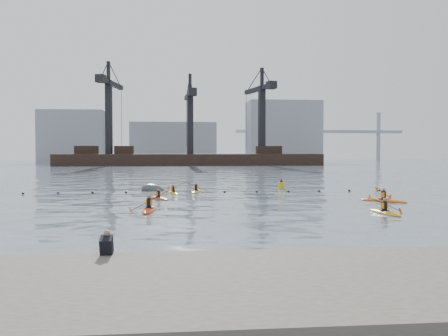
{
  "coord_description": "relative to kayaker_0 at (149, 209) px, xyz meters",
  "views": [
    {
      "loc": [
        -3.21,
        -21.02,
        3.77
      ],
      "look_at": [
        -0.54,
        6.76,
        2.8
      ],
      "focal_mm": 38.0,
      "sensor_mm": 36.0,
      "label": 1
    }
  ],
  "objects": [
    {
      "name": "quay",
      "position": [
        5.09,
        -18.22,
        -0.11
      ],
      "size": [
        18.0,
        7.12,
        1.77
      ],
      "color": "#4C443D",
      "rests_on": "ground"
    },
    {
      "name": "skyline",
      "position": [
        7.33,
        141.06,
        9.14
      ],
      "size": [
        141.0,
        28.0,
        22.0
      ],
      "color": "gray",
      "rests_on": "ground"
    },
    {
      "name": "kayaker_2",
      "position": [
        0.27,
        7.46,
        -0.02
      ],
      "size": [
        2.04,
        2.83,
        1.09
      ],
      "rotation": [
        0.0,
        0.0,
        0.55
      ],
      "color": "#BF3512",
      "rests_on": "ground"
    },
    {
      "name": "barge_pier",
      "position": [
        4.87,
        100.78,
        1.78
      ],
      "size": [
        72.0,
        19.3,
        29.5
      ],
      "color": "black",
      "rests_on": "ground"
    },
    {
      "name": "kayaker_4",
      "position": [
        17.25,
        3.98,
        -0.0
      ],
      "size": [
        2.94,
        3.19,
        1.32
      ],
      "rotation": [
        0.0,
        0.0,
        3.87
      ],
      "color": "#C55812",
      "rests_on": "ground"
    },
    {
      "name": "float_line",
      "position": [
        4.6,
        13.32,
        -0.08
      ],
      "size": [
        33.24,
        0.73,
        0.24
      ],
      "color": "black",
      "rests_on": "ground"
    },
    {
      "name": "kayaker_1",
      "position": [
        14.36,
        -2.61,
        -0.01
      ],
      "size": [
        2.31,
        3.39,
        1.29
      ],
      "rotation": [
        0.0,
        0.0,
        0.13
      ],
      "color": "gold",
      "rests_on": "ground"
    },
    {
      "name": "kayaker_3",
      "position": [
        3.49,
        13.45,
        -0.01
      ],
      "size": [
        2.16,
        3.23,
        1.19
      ],
      "rotation": [
        0.0,
        0.0,
        -0.23
      ],
      "color": "gold",
      "rests_on": "ground"
    },
    {
      "name": "kayaker_0",
      "position": [
        0.0,
        0.0,
        0.0
      ],
      "size": [
        2.55,
        3.68,
        1.49
      ],
      "rotation": [
        0.0,
        0.0,
        -0.07
      ],
      "color": "#E04815",
      "rests_on": "ground"
    },
    {
      "name": "mooring_buoy",
      "position": [
        -0.57,
        16.01,
        -0.11
      ],
      "size": [
        2.9,
        2.13,
        1.67
      ],
      "primitive_type": "ellipsoid",
      "rotation": [
        0.0,
        0.21,
        0.3
      ],
      "color": "#37393B",
      "rests_on": "ground"
    },
    {
      "name": "nav_buoy",
      "position": [
        12.22,
        16.75,
        0.23
      ],
      "size": [
        0.62,
        0.62,
        1.13
      ],
      "color": "#C79413",
      "rests_on": "ground"
    },
    {
      "name": "ground",
      "position": [
        5.1,
        -9.22,
        -0.11
      ],
      "size": [
        400.0,
        400.0,
        0.0
      ],
      "primitive_type": "plane",
      "color": "#394553",
      "rests_on": "ground"
    },
    {
      "name": "kayaker_5",
      "position": [
        1.39,
        12.28,
        -0.02
      ],
      "size": [
        2.03,
        3.02,
        1.19
      ],
      "rotation": [
        0.0,
        0.0,
        0.28
      ],
      "color": "gold",
      "rests_on": "ground"
    }
  ]
}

